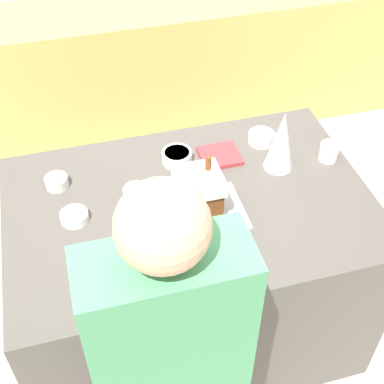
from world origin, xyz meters
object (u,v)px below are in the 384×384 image
Objects in this scene: person at (171,379)px; mug at (329,152)px; candy_bowl_front_corner at (261,137)px; gingerbread_house at (199,193)px; decorative_tree at (281,141)px; candy_bowl_near_tray_left at (177,156)px; baking_tray at (199,213)px; cookbook at (220,156)px; candy_bowl_near_tray_right at (74,216)px; candy_bowl_center_rear at (57,182)px.

mug is at bearing 41.64° from person.
person is (-0.69, -1.02, -0.05)m from candy_bowl_front_corner.
mug is (0.66, 0.18, -0.07)m from gingerbread_house.
decorative_tree is 2.11× the size of candy_bowl_near_tray_left.
baking_tray is 0.68m from mug.
cookbook is 1.07m from person.
candy_bowl_front_corner is (-0.01, 0.18, -0.12)m from decorative_tree.
candy_bowl_near_tray_left is 0.54m from candy_bowl_near_tray_right.
candy_bowl_front_corner is 1.44× the size of mug.
candy_bowl_near_tray_left is 1.39× the size of candy_bowl_center_rear.
gingerbread_house reaches higher than mug.
decorative_tree is at bearing 5.80° from candy_bowl_near_tray_right.
mug is at bearing 3.99° from candy_bowl_near_tray_right.
cookbook is (0.68, 0.22, -0.01)m from candy_bowl_near_tray_right.
candy_bowl_near_tray_right is 0.78m from person.
candy_bowl_center_rear is 1.00m from person.
candy_bowl_front_corner is 0.94m from candy_bowl_near_tray_right.
baking_tray is 0.34m from candy_bowl_near_tray_left.
decorative_tree reaches higher than baking_tray.
person is at bearing -129.62° from decorative_tree.
gingerbread_house reaches higher than candy_bowl_center_rear.
mug reaches higher than baking_tray.
baking_tray is at bearing -11.36° from candy_bowl_near_tray_right.
mug is 1.25m from person.
candy_bowl_center_rear is (-0.53, -0.02, -0.00)m from candy_bowl_near_tray_left.
candy_bowl_center_rear reaches higher than cookbook.
decorative_tree reaches higher than candy_bowl_center_rear.
gingerbread_house is at bearing -164.86° from mug.
candy_bowl_center_rear is at bearing 149.52° from gingerbread_house.
candy_bowl_front_corner is 0.07× the size of person.
candy_bowl_near_tray_left is (-0.00, 0.34, 0.03)m from baking_tray.
candy_bowl_near_tray_left is at bearing 90.68° from gingerbread_house.
candy_bowl_center_rear reaches higher than baking_tray.
candy_bowl_near_tray_right is at bearing -153.37° from candy_bowl_near_tray_left.
cookbook is 2.05× the size of mug.
candy_bowl_near_tray_right is at bearing -174.20° from decorative_tree.
cookbook reaches higher than baking_tray.
candy_bowl_near_tray_right is 1.15m from mug.
gingerbread_house is at bearing -30.48° from candy_bowl_center_rear.
candy_bowl_front_corner is at bearing 17.05° from candy_bowl_near_tray_right.
candy_bowl_near_tray_left is at bearing 26.63° from candy_bowl_near_tray_right.
baking_tray is 0.37m from cookbook.
gingerbread_house reaches higher than candy_bowl_front_corner.
person is at bearing -123.81° from candy_bowl_front_corner.
candy_bowl_center_rear is 0.95m from candy_bowl_front_corner.
decorative_tree is at bearing -7.51° from candy_bowl_center_rear.
candy_bowl_near_tray_left is 0.08× the size of person.
person is (-0.46, -0.97, -0.03)m from cookbook.
gingerbread_house is at bearing -120.92° from cookbook.
candy_bowl_near_tray_left is at bearing 172.62° from cookbook.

